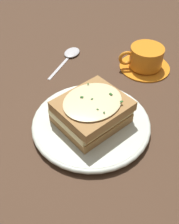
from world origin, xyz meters
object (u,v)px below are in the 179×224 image
at_px(teacup_with_saucer, 145,59).
at_px(dinner_plate, 90,124).
at_px(spoon, 71,54).
at_px(sandwich, 91,111).

bearing_deg(teacup_with_saucer, dinner_plate, 48.60).
distance_m(dinner_plate, spoon, 0.29).
height_order(dinner_plate, teacup_with_saucer, teacup_with_saucer).
relative_size(sandwich, teacup_with_saucer, 1.14).
distance_m(dinner_plate, sandwich, 0.04).
distance_m(sandwich, teacup_with_saucer, 0.27).
bearing_deg(teacup_with_saucer, spoon, -23.52).
relative_size(sandwich, spoon, 1.07).
bearing_deg(sandwich, teacup_with_saucer, -154.23).
height_order(teacup_with_saucer, spoon, teacup_with_saucer).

